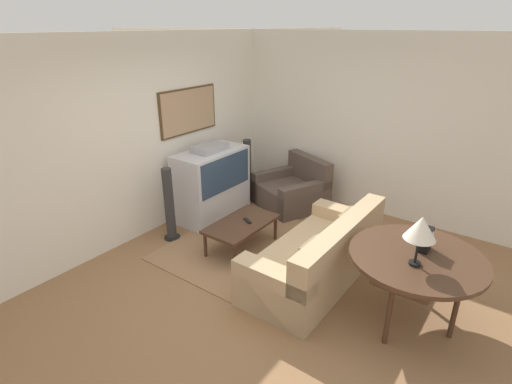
{
  "coord_description": "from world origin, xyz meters",
  "views": [
    {
      "loc": [
        -3.16,
        -2.18,
        2.78
      ],
      "look_at": [
        0.7,
        0.66,
        0.75
      ],
      "focal_mm": 28.0,
      "sensor_mm": 36.0,
      "label": 1
    }
  ],
  "objects_px": {
    "armchair": "(293,191)",
    "speaker_tower_left": "(169,206)",
    "coffee_table": "(241,225)",
    "speaker_tower_right": "(247,171)",
    "console_table": "(417,261)",
    "couch": "(318,257)",
    "mantel_clock": "(426,240)",
    "tv": "(212,183)",
    "table_lamp": "(421,229)"
  },
  "relations": [
    {
      "from": "table_lamp",
      "to": "mantel_clock",
      "type": "bearing_deg",
      "value": -0.2
    },
    {
      "from": "mantel_clock",
      "to": "speaker_tower_right",
      "type": "height_order",
      "value": "speaker_tower_right"
    },
    {
      "from": "speaker_tower_left",
      "to": "speaker_tower_right",
      "type": "height_order",
      "value": "same"
    },
    {
      "from": "mantel_clock",
      "to": "table_lamp",
      "type": "bearing_deg",
      "value": 179.8
    },
    {
      "from": "tv",
      "to": "mantel_clock",
      "type": "relative_size",
      "value": 5.02
    },
    {
      "from": "coffee_table",
      "to": "mantel_clock",
      "type": "bearing_deg",
      "value": -89.33
    },
    {
      "from": "coffee_table",
      "to": "tv",
      "type": "bearing_deg",
      "value": 62.35
    },
    {
      "from": "table_lamp",
      "to": "mantel_clock",
      "type": "xyz_separation_m",
      "value": [
        0.31,
        -0.0,
        -0.25
      ]
    },
    {
      "from": "console_table",
      "to": "mantel_clock",
      "type": "distance_m",
      "value": 0.22
    },
    {
      "from": "armchair",
      "to": "console_table",
      "type": "distance_m",
      "value": 2.95
    },
    {
      "from": "couch",
      "to": "coffee_table",
      "type": "xyz_separation_m",
      "value": [
        0.02,
        1.14,
        0.05
      ]
    },
    {
      "from": "coffee_table",
      "to": "speaker_tower_right",
      "type": "xyz_separation_m",
      "value": [
        1.38,
        0.96,
        0.15
      ]
    },
    {
      "from": "armchair",
      "to": "speaker_tower_left",
      "type": "distance_m",
      "value": 2.1
    },
    {
      "from": "couch",
      "to": "speaker_tower_left",
      "type": "bearing_deg",
      "value": -80.71
    },
    {
      "from": "table_lamp",
      "to": "armchair",
      "type": "bearing_deg",
      "value": 52.43
    },
    {
      "from": "table_lamp",
      "to": "speaker_tower_left",
      "type": "xyz_separation_m",
      "value": [
        -0.08,
        3.2,
        -0.64
      ]
    },
    {
      "from": "table_lamp",
      "to": "speaker_tower_left",
      "type": "relative_size",
      "value": 0.47
    },
    {
      "from": "armchair",
      "to": "console_table",
      "type": "relative_size",
      "value": 0.98
    },
    {
      "from": "couch",
      "to": "armchair",
      "type": "bearing_deg",
      "value": -140.3
    },
    {
      "from": "couch",
      "to": "console_table",
      "type": "height_order",
      "value": "couch"
    },
    {
      "from": "armchair",
      "to": "mantel_clock",
      "type": "bearing_deg",
      "value": -9.62
    },
    {
      "from": "speaker_tower_left",
      "to": "speaker_tower_right",
      "type": "relative_size",
      "value": 1.0
    },
    {
      "from": "console_table",
      "to": "mantel_clock",
      "type": "xyz_separation_m",
      "value": [
        0.14,
        -0.02,
        0.18
      ]
    },
    {
      "from": "couch",
      "to": "speaker_tower_right",
      "type": "xyz_separation_m",
      "value": [
        1.4,
        2.1,
        0.2
      ]
    },
    {
      "from": "armchair",
      "to": "speaker_tower_right",
      "type": "xyz_separation_m",
      "value": [
        -0.19,
        0.79,
        0.23
      ]
    },
    {
      "from": "mantel_clock",
      "to": "tv",
      "type": "bearing_deg",
      "value": 81.47
    },
    {
      "from": "tv",
      "to": "console_table",
      "type": "bearing_deg",
      "value": -100.95
    },
    {
      "from": "coffee_table",
      "to": "speaker_tower_left",
      "type": "distance_m",
      "value": 1.04
    },
    {
      "from": "console_table",
      "to": "table_lamp",
      "type": "height_order",
      "value": "table_lamp"
    },
    {
      "from": "speaker_tower_left",
      "to": "mantel_clock",
      "type": "bearing_deg",
      "value": -83.06
    },
    {
      "from": "console_table",
      "to": "speaker_tower_right",
      "type": "height_order",
      "value": "speaker_tower_right"
    },
    {
      "from": "coffee_table",
      "to": "table_lamp",
      "type": "distance_m",
      "value": 2.39
    },
    {
      "from": "tv",
      "to": "table_lamp",
      "type": "relative_size",
      "value": 2.37
    },
    {
      "from": "tv",
      "to": "speaker_tower_left",
      "type": "relative_size",
      "value": 1.11
    },
    {
      "from": "couch",
      "to": "console_table",
      "type": "bearing_deg",
      "value": 85.53
    },
    {
      "from": "armchair",
      "to": "coffee_table",
      "type": "relative_size",
      "value": 1.25
    },
    {
      "from": "table_lamp",
      "to": "tv",
      "type": "bearing_deg",
      "value": 76.1
    },
    {
      "from": "tv",
      "to": "table_lamp",
      "type": "height_order",
      "value": "table_lamp"
    },
    {
      "from": "couch",
      "to": "speaker_tower_left",
      "type": "relative_size",
      "value": 1.87
    },
    {
      "from": "table_lamp",
      "to": "mantel_clock",
      "type": "height_order",
      "value": "table_lamp"
    },
    {
      "from": "coffee_table",
      "to": "speaker_tower_right",
      "type": "height_order",
      "value": "speaker_tower_right"
    },
    {
      "from": "coffee_table",
      "to": "mantel_clock",
      "type": "distance_m",
      "value": 2.3
    },
    {
      "from": "coffee_table",
      "to": "console_table",
      "type": "relative_size",
      "value": 0.79
    },
    {
      "from": "mantel_clock",
      "to": "speaker_tower_left",
      "type": "relative_size",
      "value": 0.22
    },
    {
      "from": "tv",
      "to": "couch",
      "type": "distance_m",
      "value": 2.19
    },
    {
      "from": "couch",
      "to": "table_lamp",
      "type": "height_order",
      "value": "table_lamp"
    },
    {
      "from": "speaker_tower_left",
      "to": "speaker_tower_right",
      "type": "xyz_separation_m",
      "value": [
        1.74,
        0.0,
        0.0
      ]
    },
    {
      "from": "armchair",
      "to": "console_table",
      "type": "xyz_separation_m",
      "value": [
        -1.68,
        -2.39,
        0.44
      ]
    },
    {
      "from": "table_lamp",
      "to": "speaker_tower_left",
      "type": "bearing_deg",
      "value": 91.38
    },
    {
      "from": "console_table",
      "to": "speaker_tower_left",
      "type": "bearing_deg",
      "value": 94.56
    }
  ]
}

